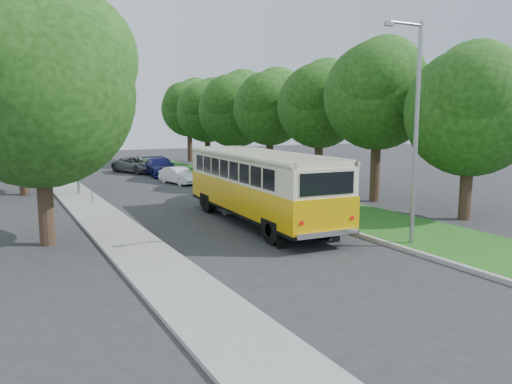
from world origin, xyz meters
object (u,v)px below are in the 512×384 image
lamppost_far (74,128)px  vintage_bus (260,188)px  car_silver (225,199)px  lamppost_near (414,127)px  car_blue (161,167)px  car_grey (137,165)px  car_white (179,176)px

lamppost_far → vintage_bus: (5.98, -12.37, -2.48)m
vintage_bus → car_silver: size_ratio=3.00×
lamppost_near → vintage_bus: size_ratio=0.73×
lamppost_near → vintage_bus: (-2.93, 6.13, -2.74)m
lamppost_near → lamppost_far: (-8.91, 18.50, -0.25)m
car_blue → car_grey: car_blue is taller
car_silver → car_white: size_ratio=0.99×
car_silver → vintage_bus: bearing=-93.4°
car_silver → car_blue: size_ratio=0.71×
vintage_bus → car_white: 14.90m
car_silver → car_white: bearing=77.8°
car_silver → car_blue: (1.81, 16.74, 0.12)m
lamppost_near → car_grey: (-2.26, 29.85, -3.67)m
vintage_bus → car_blue: vintage_bus is taller
car_silver → car_white: (1.46, 11.21, -0.01)m
vintage_bus → car_silver: vintage_bus is taller
car_blue → car_silver: bearing=-92.9°
lamppost_near → car_grey: lamppost_near is taller
lamppost_near → lamppost_far: 20.53m
lamppost_far → vintage_bus: 13.96m
lamppost_near → lamppost_far: lamppost_near is taller
car_silver → car_grey: (0.76, 20.13, 0.08)m
vintage_bus → car_white: size_ratio=2.97×
lamppost_near → vintage_bus: bearing=115.5°
lamppost_near → car_blue: bearing=92.6°
lamppost_near → car_silver: bearing=107.2°
vintage_bus → car_grey: 23.75m
car_white → car_blue: (0.34, 5.54, 0.14)m
car_white → car_grey: car_grey is taller
car_silver → car_grey: size_ratio=0.73×
lamppost_far → car_grey: size_ratio=1.49×
car_silver → lamppost_near: bearing=-77.5°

